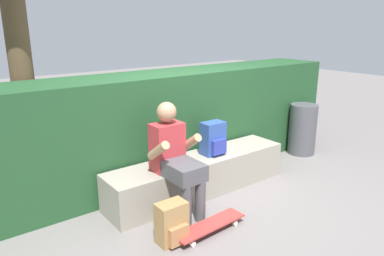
% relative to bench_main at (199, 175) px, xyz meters
% --- Properties ---
extents(ground_plane, '(24.00, 24.00, 0.00)m').
position_rel_bench_main_xyz_m(ground_plane, '(0.00, -0.28, -0.22)').
color(ground_plane, slate).
extents(bench_main, '(2.36, 0.51, 0.44)m').
position_rel_bench_main_xyz_m(bench_main, '(0.00, 0.00, 0.00)').
color(bench_main, gray).
rests_on(bench_main, ground).
extents(person_skater, '(0.49, 0.62, 1.19)m').
position_rel_bench_main_xyz_m(person_skater, '(-0.50, -0.22, 0.42)').
color(person_skater, '#B73338').
rests_on(person_skater, ground).
extents(skateboard_near_person, '(0.81, 0.24, 0.09)m').
position_rel_bench_main_xyz_m(skateboard_near_person, '(-0.48, -0.77, -0.15)').
color(skateboard_near_person, '#BC3833').
rests_on(skateboard_near_person, ground).
extents(backpack_on_bench, '(0.28, 0.23, 0.40)m').
position_rel_bench_main_xyz_m(backpack_on_bench, '(0.21, -0.01, 0.41)').
color(backpack_on_bench, '#2D4C99').
rests_on(backpack_on_bench, bench_main).
extents(backpack_on_ground, '(0.28, 0.23, 0.40)m').
position_rel_bench_main_xyz_m(backpack_on_ground, '(-0.86, -0.69, -0.03)').
color(backpack_on_ground, '#A37A47').
rests_on(backpack_on_ground, ground).
extents(hedge_row, '(6.34, 0.78, 1.38)m').
position_rel_bench_main_xyz_m(hedge_row, '(-0.45, 0.69, 0.47)').
color(hedge_row, '#204826').
rests_on(hedge_row, ground).
extents(trash_bin, '(0.41, 0.41, 0.78)m').
position_rel_bench_main_xyz_m(trash_bin, '(2.13, 0.10, 0.17)').
color(trash_bin, '#4C4C51').
rests_on(trash_bin, ground).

